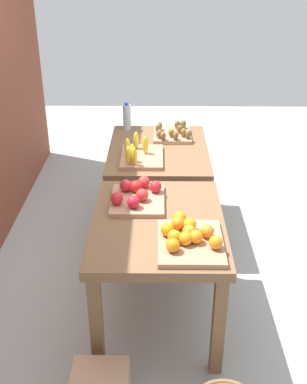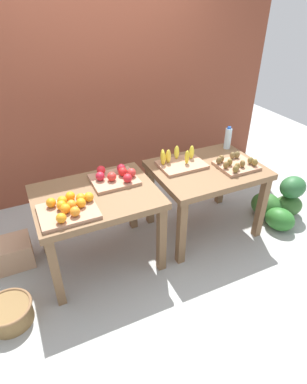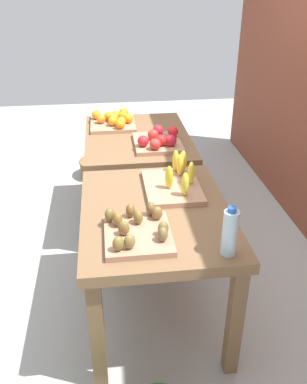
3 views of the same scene
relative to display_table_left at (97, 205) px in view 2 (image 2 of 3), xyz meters
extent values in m
plane|color=#A3A5A1|center=(0.56, 0.00, -0.64)|extent=(8.00, 8.00, 0.00)
cube|color=brown|center=(0.56, 1.35, 0.86)|extent=(4.40, 0.12, 3.00)
cube|color=brown|center=(0.00, 0.00, 0.08)|extent=(1.04, 0.80, 0.06)
cube|color=brown|center=(-0.46, -0.34, -0.29)|extent=(0.07, 0.07, 0.69)
cube|color=brown|center=(0.46, -0.34, -0.29)|extent=(0.07, 0.07, 0.69)
cube|color=brown|center=(-0.46, 0.34, -0.29)|extent=(0.07, 0.07, 0.69)
cube|color=brown|center=(0.46, 0.34, -0.29)|extent=(0.07, 0.07, 0.69)
cube|color=brown|center=(1.12, 0.00, 0.08)|extent=(1.04, 0.80, 0.06)
cube|color=brown|center=(0.66, -0.34, -0.29)|extent=(0.07, 0.07, 0.69)
cube|color=brown|center=(1.58, -0.34, -0.29)|extent=(0.07, 0.07, 0.69)
cube|color=brown|center=(0.66, 0.34, -0.29)|extent=(0.07, 0.07, 0.69)
cube|color=brown|center=(1.58, 0.34, -0.29)|extent=(0.07, 0.07, 0.69)
cube|color=tan|center=(-0.27, -0.18, 0.12)|extent=(0.44, 0.36, 0.03)
sphere|color=orange|center=(-0.15, -0.11, 0.18)|extent=(0.08, 0.08, 0.08)
sphere|color=orange|center=(-0.28, -0.09, 0.18)|extent=(0.10, 0.10, 0.08)
sphere|color=orange|center=(-0.16, -0.18, 0.18)|extent=(0.10, 0.10, 0.08)
sphere|color=orange|center=(-0.21, -0.05, 0.18)|extent=(0.11, 0.11, 0.08)
sphere|color=orange|center=(-0.34, -0.31, 0.18)|extent=(0.10, 0.10, 0.08)
sphere|color=orange|center=(-0.08, -0.13, 0.18)|extent=(0.09, 0.09, 0.08)
sphere|color=orange|center=(-0.23, -0.17, 0.18)|extent=(0.10, 0.10, 0.08)
sphere|color=orange|center=(-0.37, -0.08, 0.18)|extent=(0.10, 0.10, 0.08)
sphere|color=orange|center=(-0.28, -0.21, 0.18)|extent=(0.11, 0.11, 0.08)
sphere|color=orange|center=(-0.23, -0.27, 0.18)|extent=(0.10, 0.10, 0.08)
sphere|color=orange|center=(-0.30, -0.15, 0.18)|extent=(0.08, 0.08, 0.08)
cube|color=tan|center=(0.21, 0.13, 0.12)|extent=(0.40, 0.34, 0.03)
sphere|color=red|center=(0.37, 0.09, 0.18)|extent=(0.11, 0.11, 0.08)
sphere|color=red|center=(0.19, 0.10, 0.18)|extent=(0.11, 0.11, 0.08)
sphere|color=red|center=(0.30, 0.14, 0.18)|extent=(0.11, 0.11, 0.08)
sphere|color=red|center=(0.31, 0.21, 0.18)|extent=(0.11, 0.11, 0.08)
sphere|color=red|center=(0.30, 0.02, 0.18)|extent=(0.10, 0.10, 0.08)
sphere|color=red|center=(0.14, 0.26, 0.18)|extent=(0.10, 0.10, 0.08)
sphere|color=red|center=(0.10, 0.15, 0.18)|extent=(0.11, 0.11, 0.08)
cube|color=tan|center=(0.90, 0.13, 0.12)|extent=(0.44, 0.32, 0.03)
ellipsoid|color=yellow|center=(0.73, 0.18, 0.21)|extent=(0.05, 0.05, 0.14)
ellipsoid|color=yellow|center=(0.90, 0.24, 0.21)|extent=(0.06, 0.06, 0.14)
ellipsoid|color=yellow|center=(1.04, 0.17, 0.21)|extent=(0.06, 0.06, 0.14)
ellipsoid|color=yellow|center=(0.94, 0.10, 0.21)|extent=(0.07, 0.06, 0.14)
ellipsoid|color=yellow|center=(0.79, 0.19, 0.21)|extent=(0.06, 0.06, 0.14)
ellipsoid|color=yellow|center=(0.74, 0.22, 0.21)|extent=(0.05, 0.05, 0.14)
cube|color=tan|center=(1.37, -0.12, 0.12)|extent=(0.36, 0.32, 0.03)
ellipsoid|color=brown|center=(1.45, -0.01, 0.18)|extent=(0.06, 0.06, 0.07)
ellipsoid|color=brown|center=(1.25, -0.25, 0.18)|extent=(0.07, 0.07, 0.07)
ellipsoid|color=brown|center=(1.30, -0.21, 0.18)|extent=(0.06, 0.05, 0.07)
ellipsoid|color=brown|center=(1.38, -0.18, 0.18)|extent=(0.06, 0.06, 0.07)
ellipsoid|color=brown|center=(1.27, -0.01, 0.18)|extent=(0.06, 0.07, 0.07)
ellipsoid|color=brown|center=(1.22, -0.14, 0.18)|extent=(0.06, 0.05, 0.07)
ellipsoid|color=brown|center=(1.41, 0.00, 0.18)|extent=(0.07, 0.07, 0.07)
ellipsoid|color=brown|center=(1.22, -0.04, 0.18)|extent=(0.06, 0.05, 0.07)
ellipsoid|color=olive|center=(1.49, -0.16, 0.18)|extent=(0.07, 0.07, 0.07)
ellipsoid|color=brown|center=(1.50, -0.22, 0.18)|extent=(0.07, 0.07, 0.07)
ellipsoid|color=brown|center=(1.29, -0.11, 0.18)|extent=(0.06, 0.06, 0.07)
cylinder|color=silver|center=(1.55, 0.28, 0.22)|extent=(0.07, 0.07, 0.22)
cylinder|color=blue|center=(1.55, 0.28, 0.34)|extent=(0.04, 0.04, 0.02)
ellipsoid|color=#336228|center=(2.13, -0.21, -0.52)|extent=(0.38, 0.33, 0.24)
ellipsoid|color=#326B2C|center=(1.90, -0.11, -0.50)|extent=(0.40, 0.43, 0.28)
ellipsoid|color=#2C6F29|center=(1.87, -0.36, -0.52)|extent=(0.36, 0.39, 0.24)
ellipsoid|color=#2B6234|center=(2.13, -0.21, -0.27)|extent=(0.30, 0.25, 0.25)
cylinder|color=olive|center=(-0.85, -0.35, -0.56)|extent=(0.34, 0.34, 0.16)
torus|color=olive|center=(-0.85, -0.35, -0.47)|extent=(0.36, 0.36, 0.02)
cube|color=tan|center=(-0.80, 0.30, -0.51)|extent=(0.40, 0.30, 0.25)
camera|label=1|loc=(-2.44, 0.00, 1.60)|focal=44.38mm
camera|label=2|loc=(-0.52, -2.25, 1.58)|focal=29.95mm
camera|label=3|loc=(3.01, -0.24, 1.26)|focal=38.58mm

